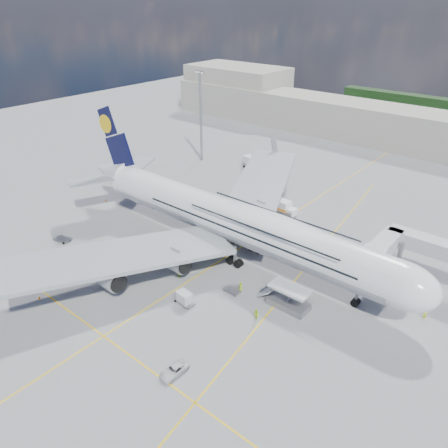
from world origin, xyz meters
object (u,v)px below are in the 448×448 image
Objects in this scene: dolly_row_b at (163,251)px; dolly_nose_far at (184,298)px; catering_truck_inner at (282,209)px; crew_nose at (425,315)px; baggage_tug at (179,268)px; cone_nose at (406,307)px; crew_van at (241,287)px; crew_tug at (179,273)px; cone_wing_right_inner at (163,251)px; service_van at (174,370)px; crew_loader at (256,315)px; dolly_nose_near at (232,290)px; dolly_row_c at (104,276)px; cone_wing_left_outer at (234,196)px; airliner at (234,221)px; light_mast at (201,116)px; dolly_row_a at (143,248)px; jet_bridge at (418,251)px; cone_tail at (106,200)px; cargo_loader at (288,300)px; crew_wing at (133,265)px; catering_truck_outer at (253,164)px; cone_wing_right_outer at (39,297)px; cone_wing_left_inner at (240,197)px; dolly_back at (63,239)px.

dolly_nose_far reaches higher than dolly_row_b.
crew_nose is (35.84, -15.41, -1.00)m from catering_truck_inner.
cone_nose is at bearing 19.60° from baggage_tug.
crew_van is 0.95× the size of crew_tug.
catering_truck_inner is 10.00× the size of cone_wing_right_inner.
crew_loader is (1.93, 15.46, 0.39)m from service_van.
cone_wing_right_inner is (-18.05, 1.30, -0.03)m from dolly_nose_near.
dolly_row_c is 1.26× the size of baggage_tug.
crew_van is 2.82× the size of cone_nose.
service_van reaches higher than cone_wing_left_outer.
airliner is 3.10× the size of light_mast.
airliner is 18.39m from dolly_row_a.
jet_bridge is 38.66m from dolly_nose_far.
dolly_row_a is at bearing 167.39° from dolly_nose_far.
baggage_tug is 23.84m from service_van.
jet_bridge is at bearing 10.22° from cone_tail.
dolly_row_c is (-41.95, -31.75, -6.51)m from jet_bridge.
dolly_row_a is 3.87m from cone_wing_right_inner.
cargo_loader is 4.75× the size of crew_wing.
crew_van reaches higher than cone_nose.
service_van is at bearing -62.00° from crew_tug.
cone_nose is at bearing -22.01° from catering_truck_outer.
catering_truck_outer is at bearing 96.81° from cone_wing_right_outer.
airliner is at bearing 1.91° from cone_tail.
dolly_row_a is at bearing 160.22° from crew_nose.
cone_wing_right_inner is at bearing -55.72° from light_mast.
cone_wing_left_inner is at bearing 95.08° from crew_tug.
airliner is 12.32× the size of catering_truck_outer.
dolly_row_a is 0.71× the size of service_van.
dolly_row_b is 21.15m from dolly_back.
light_mast is 8.51× the size of dolly_nose_near.
cone_tail is at bearing 159.75° from baggage_tug.
cone_wing_left_outer is at bearing 82.29° from dolly_row_a.
dolly_row_b is 7.42m from baggage_tug.
service_van is 7.36× the size of cone_wing_right_outer.
cargo_loader reaches higher than baggage_tug.
jet_bridge reaches higher than catering_truck_inner.
jet_bridge is 10.58m from crew_nose.
dolly_nose_far is 36.48m from catering_truck_inner.
dolly_row_b is at bearing 155.89° from dolly_nose_far.
dolly_nose_near is 1.72× the size of crew_tug.
cone_wing_right_outer is (-22.97, -21.55, -0.06)m from dolly_nose_near.
cone_wing_right_inner is (0.02, 0.03, -0.02)m from dolly_row_b.
dolly_row_b is 0.48× the size of catering_truck_inner.
dolly_back is 19.24m from cone_tail.
cone_wing_right_outer is (-13.96, -50.38, -1.52)m from catering_truck_inner.
cone_tail is at bearing -174.56° from crew_loader.
dolly_nose_far reaches higher than cone_wing_right_outer.
dolly_row_c is 28.18m from crew_loader.
baggage_tug is 4.72× the size of cone_wing_left_outer.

